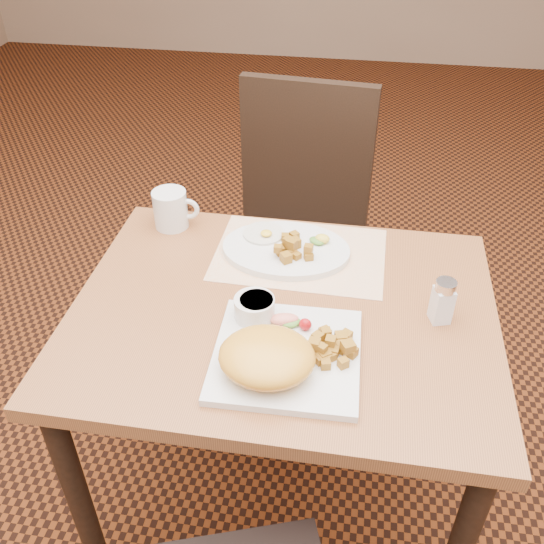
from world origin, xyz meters
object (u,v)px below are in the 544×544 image
(plate_square, at_px, (287,355))
(plate_oval, at_px, (286,250))
(salt_shaker, at_px, (443,300))
(chair_far, at_px, (297,225))
(coffee_mug, at_px, (171,209))
(table, at_px, (282,345))

(plate_square, distance_m, plate_oval, 0.35)
(salt_shaker, bearing_deg, plate_oval, 152.08)
(chair_far, relative_size, coffee_mug, 8.32)
(coffee_mug, bearing_deg, plate_square, -50.07)
(chair_far, distance_m, salt_shaker, 0.79)
(table, height_order, coffee_mug, coffee_mug)
(table, relative_size, chair_far, 0.93)
(salt_shaker, bearing_deg, table, -177.07)
(plate_oval, relative_size, salt_shaker, 3.05)
(plate_square, bearing_deg, chair_far, 95.52)
(coffee_mug, bearing_deg, chair_far, 54.00)
(plate_square, bearing_deg, plate_oval, 98.38)
(table, bearing_deg, plate_square, -78.91)
(chair_far, xyz_separation_m, plate_square, (0.08, -0.80, 0.22))
(plate_square, bearing_deg, salt_shaker, 28.55)
(plate_oval, xyz_separation_m, salt_shaker, (0.35, -0.18, 0.04))
(plate_oval, distance_m, coffee_mug, 0.31)
(chair_far, distance_m, coffee_mug, 0.54)
(plate_square, distance_m, coffee_mug, 0.55)
(chair_far, relative_size, plate_square, 3.46)
(plate_oval, bearing_deg, coffee_mug, 165.92)
(chair_far, xyz_separation_m, coffee_mug, (-0.28, -0.38, 0.26))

